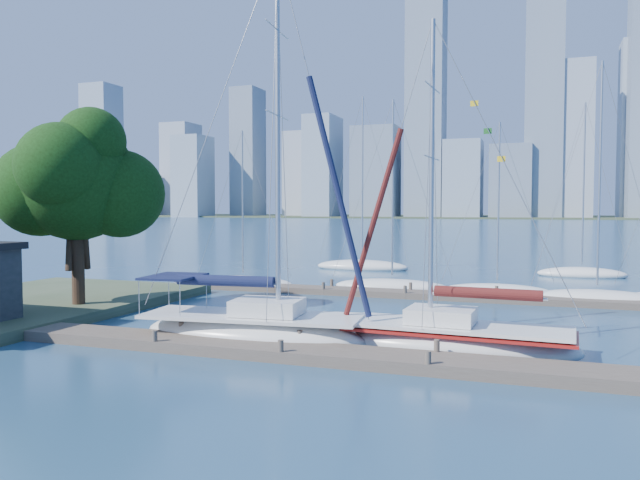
% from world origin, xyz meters
% --- Properties ---
extents(ground, '(700.00, 700.00, 0.00)m').
position_xyz_m(ground, '(0.00, 0.00, 0.00)').
color(ground, navy).
rests_on(ground, ground).
extents(near_dock, '(26.00, 2.00, 0.40)m').
position_xyz_m(near_dock, '(0.00, 0.00, 0.20)').
color(near_dock, '#4C4138').
rests_on(near_dock, ground).
extents(far_dock, '(30.00, 1.80, 0.36)m').
position_xyz_m(far_dock, '(2.00, 16.00, 0.18)').
color(far_dock, '#4C4138').
rests_on(far_dock, ground).
extents(far_shore, '(800.00, 100.00, 1.50)m').
position_xyz_m(far_shore, '(0.00, 320.00, 0.00)').
color(far_shore, '#38472D').
rests_on(far_shore, ground).
extents(tree, '(7.83, 7.13, 10.09)m').
position_xyz_m(tree, '(-13.29, 4.86, 6.72)').
color(tree, black).
rests_on(tree, ground).
extents(sailboat_navy, '(9.55, 3.90, 15.79)m').
position_xyz_m(sailboat_navy, '(-2.38, 1.84, 1.19)').
color(sailboat_navy, silver).
rests_on(sailboat_navy, ground).
extents(sailboat_maroon, '(8.79, 3.28, 12.72)m').
position_xyz_m(sailboat_maroon, '(5.45, 2.73, 0.96)').
color(sailboat_maroon, silver).
rests_on(sailboat_maroon, ground).
extents(bg_boat_0, '(7.39, 2.49, 10.75)m').
position_xyz_m(bg_boat_0, '(-10.73, 17.94, 0.22)').
color(bg_boat_0, silver).
rests_on(bg_boat_0, ground).
extents(bg_boat_1, '(7.86, 4.39, 12.44)m').
position_xyz_m(bg_boat_1, '(-0.55, 18.67, 0.25)').
color(bg_boat_1, silver).
rests_on(bg_boat_1, ground).
extents(bg_boat_3, '(6.93, 3.42, 10.73)m').
position_xyz_m(bg_boat_3, '(5.91, 18.90, 0.22)').
color(bg_boat_3, silver).
rests_on(bg_boat_3, ground).
extents(bg_boat_4, '(7.51, 3.97, 13.61)m').
position_xyz_m(bg_boat_4, '(11.34, 17.24, 0.27)').
color(bg_boat_4, silver).
rests_on(bg_boat_4, ground).
extents(bg_boat_6, '(8.27, 3.46, 15.04)m').
position_xyz_m(bg_boat_6, '(-5.95, 31.05, 0.30)').
color(bg_boat_6, silver).
rests_on(bg_boat_6, ground).
extents(bg_boat_7, '(6.82, 3.85, 13.54)m').
position_xyz_m(bg_boat_7, '(11.41, 31.09, 0.28)').
color(bg_boat_7, silver).
rests_on(bg_boat_7, ground).
extents(skyline, '(503.04, 51.31, 124.66)m').
position_xyz_m(skyline, '(23.87, 290.50, 36.50)').
color(skyline, '#7D8CA2').
rests_on(skyline, ground).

